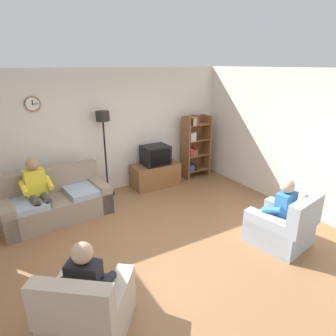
{
  "coord_description": "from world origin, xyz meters",
  "views": [
    {
      "loc": [
        -2.12,
        -3.56,
        2.77
      ],
      "look_at": [
        0.45,
        0.82,
        0.97
      ],
      "focal_mm": 31.74,
      "sensor_mm": 36.0,
      "label": 1
    }
  ],
  "objects_px": {
    "tv": "(155,155)",
    "person_in_left_armchair": "(89,281)",
    "armchair_near_bookshelf": "(282,228)",
    "person_in_right_armchair": "(279,208)",
    "bookshelf": "(194,146)",
    "armchair_near_window": "(88,311)",
    "tv_stand": "(155,175)",
    "couch": "(56,203)",
    "floor_lamp": "(104,131)",
    "person_on_couch": "(37,189)"
  },
  "relations": [
    {
      "from": "armchair_near_window",
      "to": "armchair_near_bookshelf",
      "type": "height_order",
      "value": "same"
    },
    {
      "from": "floor_lamp",
      "to": "armchair_near_bookshelf",
      "type": "bearing_deg",
      "value": -61.79
    },
    {
      "from": "couch",
      "to": "tv",
      "type": "distance_m",
      "value": 2.42
    },
    {
      "from": "armchair_near_window",
      "to": "person_in_right_armchair",
      "type": "relative_size",
      "value": 1.06
    },
    {
      "from": "tv_stand",
      "to": "bookshelf",
      "type": "bearing_deg",
      "value": 3.61
    },
    {
      "from": "armchair_near_window",
      "to": "armchair_near_bookshelf",
      "type": "distance_m",
      "value": 3.15
    },
    {
      "from": "bookshelf",
      "to": "person_in_right_armchair",
      "type": "height_order",
      "value": "bookshelf"
    },
    {
      "from": "bookshelf",
      "to": "armchair_near_window",
      "type": "xyz_separation_m",
      "value": [
        -3.7,
        -3.33,
        -0.53
      ]
    },
    {
      "from": "person_in_left_armchair",
      "to": "bookshelf",
      "type": "bearing_deg",
      "value": 41.78
    },
    {
      "from": "bookshelf",
      "to": "person_in_left_armchair",
      "type": "height_order",
      "value": "bookshelf"
    },
    {
      "from": "armchair_near_window",
      "to": "person_in_left_armchair",
      "type": "bearing_deg",
      "value": 51.91
    },
    {
      "from": "armchair_near_window",
      "to": "person_in_right_armchair",
      "type": "height_order",
      "value": "person_in_right_armchair"
    },
    {
      "from": "armchair_near_window",
      "to": "armchair_near_bookshelf",
      "type": "relative_size",
      "value": 1.17
    },
    {
      "from": "person_in_left_armchair",
      "to": "floor_lamp",
      "type": "bearing_deg",
      "value": 67.64
    },
    {
      "from": "couch",
      "to": "person_in_right_armchair",
      "type": "xyz_separation_m",
      "value": [
        2.92,
        -2.64,
        0.29
      ]
    },
    {
      "from": "tv",
      "to": "person_in_left_armchair",
      "type": "distance_m",
      "value": 4.03
    },
    {
      "from": "tv",
      "to": "floor_lamp",
      "type": "xyz_separation_m",
      "value": [
        -1.15,
        0.12,
        0.68
      ]
    },
    {
      "from": "bookshelf",
      "to": "person_on_couch",
      "type": "distance_m",
      "value": 3.82
    },
    {
      "from": "person_in_right_armchair",
      "to": "tv",
      "type": "bearing_deg",
      "value": 100.86
    },
    {
      "from": "bookshelf",
      "to": "armchair_near_window",
      "type": "height_order",
      "value": "bookshelf"
    },
    {
      "from": "tv",
      "to": "bookshelf",
      "type": "xyz_separation_m",
      "value": [
        1.15,
        0.1,
        0.05
      ]
    },
    {
      "from": "person_in_right_armchair",
      "to": "tv_stand",
      "type": "bearing_deg",
      "value": 100.77
    },
    {
      "from": "armchair_near_window",
      "to": "armchair_near_bookshelf",
      "type": "bearing_deg",
      "value": 1.82
    },
    {
      "from": "person_in_left_armchair",
      "to": "person_in_right_armchair",
      "type": "relative_size",
      "value": 1.0
    },
    {
      "from": "couch",
      "to": "floor_lamp",
      "type": "relative_size",
      "value": 1.07
    },
    {
      "from": "armchair_near_bookshelf",
      "to": "person_in_right_armchair",
      "type": "bearing_deg",
      "value": 100.78
    },
    {
      "from": "tv_stand",
      "to": "person_in_right_armchair",
      "type": "height_order",
      "value": "person_in_right_armchair"
    },
    {
      "from": "person_in_right_armchair",
      "to": "armchair_near_bookshelf",
      "type": "bearing_deg",
      "value": -79.22
    },
    {
      "from": "tv",
      "to": "person_on_couch",
      "type": "relative_size",
      "value": 0.48
    },
    {
      "from": "tv",
      "to": "bookshelf",
      "type": "height_order",
      "value": "bookshelf"
    },
    {
      "from": "person_in_right_armchair",
      "to": "person_on_couch",
      "type": "bearing_deg",
      "value": 141.77
    },
    {
      "from": "floor_lamp",
      "to": "armchair_near_window",
      "type": "xyz_separation_m",
      "value": [
        -1.41,
        -3.35,
        -1.16
      ]
    },
    {
      "from": "bookshelf",
      "to": "floor_lamp",
      "type": "relative_size",
      "value": 0.86
    },
    {
      "from": "armchair_near_bookshelf",
      "to": "tv",
      "type": "bearing_deg",
      "value": 100.86
    },
    {
      "from": "person_in_right_armchair",
      "to": "armchair_near_window",
      "type": "bearing_deg",
      "value": -176.57
    },
    {
      "from": "bookshelf",
      "to": "person_on_couch",
      "type": "height_order",
      "value": "bookshelf"
    },
    {
      "from": "bookshelf",
      "to": "person_in_left_armchair",
      "type": "distance_m",
      "value": 4.89
    },
    {
      "from": "tv",
      "to": "person_in_left_armchair",
      "type": "xyz_separation_m",
      "value": [
        -2.5,
        -3.16,
        -0.17
      ]
    },
    {
      "from": "bookshelf",
      "to": "armchair_near_window",
      "type": "distance_m",
      "value": 5.01
    },
    {
      "from": "floor_lamp",
      "to": "bookshelf",
      "type": "bearing_deg",
      "value": -0.66
    },
    {
      "from": "couch",
      "to": "tv",
      "type": "bearing_deg",
      "value": 9.86
    },
    {
      "from": "tv",
      "to": "armchair_near_window",
      "type": "xyz_separation_m",
      "value": [
        -2.55,
        -3.23,
        -0.48
      ]
    },
    {
      "from": "tv_stand",
      "to": "armchair_near_bookshelf",
      "type": "bearing_deg",
      "value": -79.23
    },
    {
      "from": "floor_lamp",
      "to": "tv_stand",
      "type": "bearing_deg",
      "value": -4.94
    },
    {
      "from": "tv",
      "to": "person_in_left_armchair",
      "type": "bearing_deg",
      "value": -128.3
    },
    {
      "from": "armchair_near_window",
      "to": "armchair_near_bookshelf",
      "type": "xyz_separation_m",
      "value": [
        3.15,
        0.1,
        0.0
      ]
    },
    {
      "from": "tv_stand",
      "to": "armchair_near_bookshelf",
      "type": "xyz_separation_m",
      "value": [
        0.6,
        -3.15,
        0.01
      ]
    },
    {
      "from": "tv",
      "to": "bookshelf",
      "type": "relative_size",
      "value": 0.38
    },
    {
      "from": "tv_stand",
      "to": "couch",
      "type": "bearing_deg",
      "value": -169.56
    },
    {
      "from": "armchair_near_window",
      "to": "person_on_couch",
      "type": "height_order",
      "value": "person_on_couch"
    }
  ]
}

